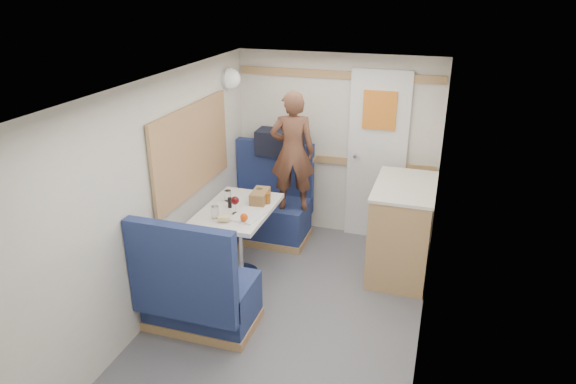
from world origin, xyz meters
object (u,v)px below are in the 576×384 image
(duffel_bag, at_px, (282,142))
(beer_glass, at_px, (267,198))
(pepper_grinder, at_px, (230,203))
(bench_near, at_px, (198,297))
(bench_far, at_px, (269,212))
(cheese_block, at_px, (224,218))
(tray, at_px, (248,216))
(tumbler_mid, at_px, (228,196))
(person, at_px, (292,152))
(bread_loaf, at_px, (260,196))
(tumbler_left, at_px, (215,212))
(orange_fruit, at_px, (244,217))
(wine_glass, at_px, (235,201))
(galley_counter, at_px, (401,228))
(dome_light, at_px, (231,79))
(dinette_table, at_px, (238,223))
(tumbler_right, at_px, (259,194))

(duffel_bag, distance_m, beer_glass, 0.98)
(pepper_grinder, bearing_deg, bench_near, -85.26)
(bench_far, xyz_separation_m, duffel_bag, (0.07, 0.26, 0.73))
(cheese_block, bearing_deg, bench_near, -90.21)
(tray, relative_size, tumbler_mid, 2.95)
(person, xyz_separation_m, bread_loaf, (-0.16, -0.52, -0.30))
(person, height_order, pepper_grinder, person)
(bench_near, xyz_separation_m, tumbler_left, (-0.10, 0.61, 0.48))
(duffel_bag, xyz_separation_m, orange_fruit, (0.10, -1.39, -0.26))
(duffel_bag, distance_m, wine_glass, 1.26)
(cheese_block, xyz_separation_m, tumbler_mid, (-0.15, 0.44, 0.02))
(tumbler_mid, bearing_deg, bench_near, -81.32)
(bench_far, relative_size, bench_near, 1.00)
(cheese_block, height_order, bread_loaf, bread_loaf)
(tumbler_left, distance_m, tumbler_mid, 0.39)
(cheese_block, height_order, beer_glass, beer_glass)
(orange_fruit, bearing_deg, bench_far, 98.90)
(tumbler_mid, distance_m, pepper_grinder, 0.16)
(galley_counter, bearing_deg, bench_far, 167.90)
(tumbler_mid, bearing_deg, bench_far, 78.26)
(bench_far, distance_m, tumbler_mid, 0.88)
(orange_fruit, xyz_separation_m, tumbler_left, (-0.28, 0.01, 0.00))
(bench_near, xyz_separation_m, tray, (0.16, 0.73, 0.43))
(tray, bearing_deg, pepper_grinder, 151.03)
(tumbler_mid, bearing_deg, person, 52.19)
(bench_far, distance_m, duffel_bag, 0.78)
(tumbler_mid, bearing_deg, dome_light, 108.34)
(dome_light, xyz_separation_m, tumbler_left, (0.29, -1.11, -0.97))
(bench_near, relative_size, orange_fruit, 15.25)
(dinette_table, xyz_separation_m, tray, (0.16, -0.14, 0.16))
(duffel_bag, bearing_deg, tray, -87.15)
(bench_near, xyz_separation_m, tumbler_right, (0.12, 1.11, 0.48))
(bench_near, xyz_separation_m, pepper_grinder, (-0.07, 0.86, 0.47))
(orange_fruit, height_order, beer_glass, beer_glass)
(beer_glass, bearing_deg, tumbler_mid, -171.67)
(duffel_bag, bearing_deg, dome_light, -150.99)
(tumbler_mid, distance_m, beer_glass, 0.38)
(galley_counter, xyz_separation_m, tumbler_right, (-1.34, -0.30, 0.31))
(person, height_order, bread_loaf, person)
(galley_counter, bearing_deg, dome_light, 170.82)
(beer_glass, bearing_deg, cheese_block, -114.17)
(tray, bearing_deg, tumbler_right, 95.74)
(tray, xyz_separation_m, tumbler_mid, (-0.32, 0.27, 0.04))
(tumbler_right, distance_m, bread_loaf, 0.04)
(cheese_block, distance_m, bread_loaf, 0.54)
(duffel_bag, relative_size, pepper_grinder, 5.65)
(galley_counter, xyz_separation_m, person, (-1.16, 0.18, 0.61))
(tumbler_left, height_order, tumbler_mid, tumbler_left)
(tumbler_right, bearing_deg, bench_near, -96.38)
(bread_loaf, bearing_deg, tumbler_mid, -165.59)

